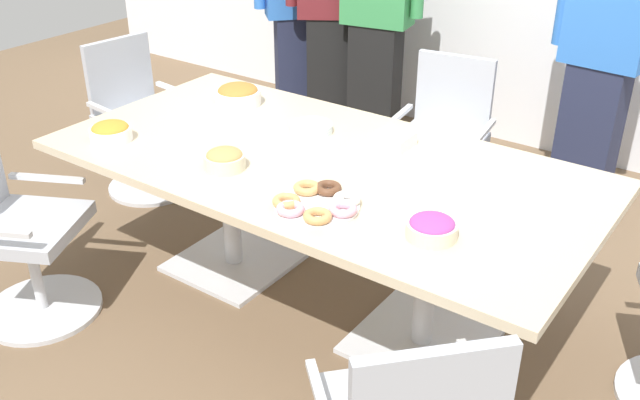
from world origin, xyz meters
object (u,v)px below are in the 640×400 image
object	(u,v)px
office_chair_1	(140,125)
person_standing_3	(605,49)
office_chair_2	(16,236)
napkin_pile	(394,140)
person_standing_2	(377,10)
plate_stack	(311,128)
donut_platter	(317,203)
office_chair_0	(441,150)
snack_bowl_pretzels	(238,94)
snack_bowl_cookies	(225,159)
person_standing_0	(297,5)
snack_bowl_candy_mix	(432,227)
conference_table	(320,185)
person_standing_1	(331,3)
snack_bowl_chips_orange	(111,131)

from	to	relation	value
office_chair_1	person_standing_3	bearing A→B (deg)	127.63
office_chair_2	napkin_pile	distance (m)	1.75
person_standing_2	plate_stack	distance (m)	1.57
office_chair_2	donut_platter	xyz separation A→B (m)	(1.31, 0.49, 0.36)
office_chair_2	donut_platter	size ratio (longest dim) A/B	2.73
office_chair_0	snack_bowl_pretzels	world-z (taller)	office_chair_0
office_chair_1	snack_bowl_cookies	world-z (taller)	office_chair_1
person_standing_0	snack_bowl_candy_mix	bearing A→B (deg)	89.48
office_chair_2	person_standing_0	distance (m)	2.66
office_chair_1	office_chair_2	size ratio (longest dim) A/B	1.00
office_chair_0	conference_table	bearing A→B (deg)	79.73
snack_bowl_cookies	snack_bowl_pretzels	bearing A→B (deg)	126.97
conference_table	person_standing_3	world-z (taller)	person_standing_3
office_chair_2	snack_bowl_cookies	xyz separation A→B (m)	(0.79, 0.55, 0.39)
person_standing_3	plate_stack	bearing A→B (deg)	64.42
snack_bowl_candy_mix	person_standing_1	bearing A→B (deg)	132.34
person_standing_1	donut_platter	bearing A→B (deg)	90.98
snack_bowl_pretzels	snack_bowl_chips_orange	distance (m)	0.71
snack_bowl_pretzels	snack_bowl_chips_orange	xyz separation A→B (m)	(-0.17, -0.69, -0.01)
office_chair_2	snack_bowl_candy_mix	world-z (taller)	office_chair_2
office_chair_0	person_standing_0	xyz separation A→B (m)	(-1.48, 0.64, 0.49)
person_standing_3	plate_stack	size ratio (longest dim) A/B	9.01
person_standing_2	office_chair_1	bearing A→B (deg)	47.40
person_standing_0	person_standing_3	xyz separation A→B (m)	(2.12, -0.03, 0.05)
snack_bowl_pretzels	donut_platter	size ratio (longest dim) A/B	0.70
person_standing_0	snack_bowl_cookies	world-z (taller)	person_standing_0
person_standing_2	donut_platter	xyz separation A→B (m)	(0.99, -2.05, -0.19)
conference_table	office_chair_0	xyz separation A→B (m)	(0.05, 1.10, -0.22)
person_standing_2	napkin_pile	world-z (taller)	person_standing_2
person_standing_3	snack_bowl_cookies	distance (m)	2.24
person_standing_1	snack_bowl_chips_orange	world-z (taller)	person_standing_1
office_chair_0	person_standing_2	world-z (taller)	person_standing_2
person_standing_2	snack_bowl_cookies	xyz separation A→B (m)	(0.47, -1.99, -0.17)
office_chair_0	office_chair_2	distance (m)	2.25
office_chair_0	person_standing_1	size ratio (longest dim) A/B	0.49
person_standing_0	snack_bowl_cookies	bearing A→B (deg)	72.72
napkin_pile	snack_bowl_cookies	bearing A→B (deg)	-127.32
person_standing_3	snack_bowl_chips_orange	world-z (taller)	person_standing_3
person_standing_0	napkin_pile	size ratio (longest dim) A/B	11.04
office_chair_1	person_standing_2	bearing A→B (deg)	154.29
office_chair_1	person_standing_3	distance (m)	2.71
office_chair_0	snack_bowl_candy_mix	world-z (taller)	office_chair_0
napkin_pile	person_standing_1	bearing A→B (deg)	133.34
snack_bowl_candy_mix	snack_bowl_cookies	size ratio (longest dim) A/B	1.05
person_standing_1	snack_bowl_cookies	size ratio (longest dim) A/B	10.53
person_standing_0	donut_platter	bearing A→B (deg)	81.81
person_standing_1	snack_bowl_pretzels	xyz separation A→B (m)	(0.36, -1.36, -0.17)
person_standing_1	napkin_pile	bearing A→B (deg)	100.90
person_standing_1	snack_bowl_cookies	distance (m)	2.14
office_chair_1	person_standing_0	size ratio (longest dim) A/B	0.53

